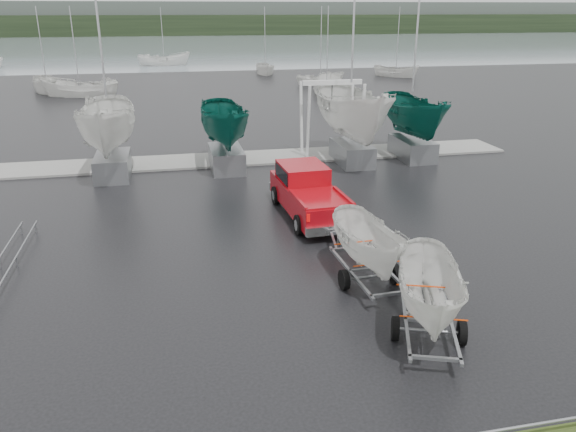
# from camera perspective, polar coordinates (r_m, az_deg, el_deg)

# --- Properties ---
(ground_plane) EXTENTS (120.00, 120.00, 0.00)m
(ground_plane) POSITION_cam_1_polar(r_m,az_deg,el_deg) (18.71, 0.48, -4.05)
(ground_plane) COLOR black
(ground_plane) RESTS_ON ground
(lake) EXTENTS (300.00, 300.00, 0.00)m
(lake) POSITION_cam_1_polar(r_m,az_deg,el_deg) (116.94, -10.73, 16.16)
(lake) COLOR gray
(lake) RESTS_ON ground
(dock) EXTENTS (30.00, 3.00, 0.12)m
(dock) POSITION_cam_1_polar(r_m,az_deg,el_deg) (30.83, -4.83, 5.83)
(dock) COLOR gray
(dock) RESTS_ON ground
(treeline) EXTENTS (300.00, 8.00, 6.00)m
(treeline) POSITION_cam_1_polar(r_m,az_deg,el_deg) (186.73, -11.61, 18.45)
(treeline) COLOR black
(treeline) RESTS_ON ground
(far_hill) EXTENTS (300.00, 6.00, 10.00)m
(far_hill) POSITION_cam_1_polar(r_m,az_deg,el_deg) (194.68, -11.71, 19.09)
(far_hill) COLOR #4C5651
(far_hill) RESTS_ON ground
(pickup_truck) EXTENTS (2.27, 5.68, 1.86)m
(pickup_truck) POSITION_cam_1_polar(r_m,az_deg,el_deg) (22.21, 1.96, 2.61)
(pickup_truck) COLOR #9B0810
(pickup_truck) RESTS_ON ground
(trailer_hitched) EXTENTS (1.81, 3.65, 4.47)m
(trailer_hitched) POSITION_cam_1_polar(r_m,az_deg,el_deg) (16.14, 8.40, 0.99)
(trailer_hitched) COLOR gray
(trailer_hitched) RESTS_ON ground
(trailer_parked) EXTENTS (2.33, 3.79, 4.58)m
(trailer_parked) POSITION_cam_1_polar(r_m,az_deg,el_deg) (13.65, 14.77, -2.89)
(trailer_parked) COLOR gray
(trailer_parked) RESTS_ON ground
(boat_hoist) EXTENTS (3.30, 2.18, 4.12)m
(boat_hoist) POSITION_cam_1_polar(r_m,az_deg,el_deg) (31.32, 4.45, 10.97)
(boat_hoist) COLOR silver
(boat_hoist) RESTS_ON ground
(keelboat_0) EXTENTS (2.63, 3.20, 10.81)m
(keelboat_0) POSITION_cam_1_polar(r_m,az_deg,el_deg) (27.99, -18.15, 12.09)
(keelboat_0) COLOR gray
(keelboat_0) RESTS_ON ground
(keelboat_1) EXTENTS (2.30, 3.20, 7.21)m
(keelboat_1) POSITION_cam_1_polar(r_m,az_deg,el_deg) (28.26, -6.51, 11.86)
(keelboat_1) COLOR gray
(keelboat_1) RESTS_ON ground
(keelboat_2) EXTENTS (2.98, 3.20, 11.16)m
(keelboat_2) POSITION_cam_1_polar(r_m,az_deg,el_deg) (29.34, 6.82, 14.32)
(keelboat_2) COLOR gray
(keelboat_2) RESTS_ON ground
(keelboat_3) EXTENTS (2.36, 3.20, 10.52)m
(keelboat_3) POSITION_cam_1_polar(r_m,az_deg,el_deg) (31.05, 12.94, 12.44)
(keelboat_3) COLOR gray
(keelboat_3) RESTS_ON ground
(mast_rack_0) EXTENTS (0.56, 6.50, 0.06)m
(mast_rack_0) POSITION_cam_1_polar(r_m,az_deg,el_deg) (19.81, -26.60, -3.80)
(mast_rack_0) COLOR gray
(mast_rack_0) RESTS_ON ground
(moored_boat_0) EXTENTS (3.02, 3.07, 11.29)m
(moored_boat_0) POSITION_cam_1_polar(r_m,az_deg,el_deg) (61.70, -23.21, 11.52)
(moored_boat_0) COLOR silver
(moored_boat_0) RESTS_ON ground
(moored_boat_1) EXTENTS (3.22, 3.16, 11.61)m
(moored_boat_1) POSITION_cam_1_polar(r_m,az_deg,el_deg) (57.33, -20.32, 11.33)
(moored_boat_1) COLOR silver
(moored_boat_1) RESTS_ON ground
(moored_boat_2) EXTENTS (2.07, 2.02, 10.66)m
(moored_boat_2) POSITION_cam_1_polar(r_m,az_deg,el_deg) (62.43, 3.29, 13.16)
(moored_boat_2) COLOR silver
(moored_boat_2) RESTS_ON ground
(moored_boat_3) EXTENTS (3.20, 3.21, 10.98)m
(moored_boat_3) POSITION_cam_1_polar(r_m,az_deg,el_deg) (71.25, 10.86, 13.73)
(moored_boat_3) COLOR silver
(moored_boat_3) RESTS_ON ground
(moored_boat_5) EXTENTS (2.96, 2.88, 11.76)m
(moored_boat_5) POSITION_cam_1_polar(r_m,az_deg,el_deg) (86.68, -12.43, 14.73)
(moored_boat_5) COLOR silver
(moored_boat_5) RESTS_ON ground
(moored_boat_6) EXTENTS (3.39, 3.43, 11.46)m
(moored_boat_6) POSITION_cam_1_polar(r_m,az_deg,el_deg) (56.36, 3.93, 12.38)
(moored_boat_6) COLOR silver
(moored_boat_6) RESTS_ON ground
(moored_boat_7) EXTENTS (2.27, 2.32, 10.86)m
(moored_boat_7) POSITION_cam_1_polar(r_m,az_deg,el_deg) (72.88, -2.31, 14.20)
(moored_boat_7) COLOR silver
(moored_boat_7) RESTS_ON ground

